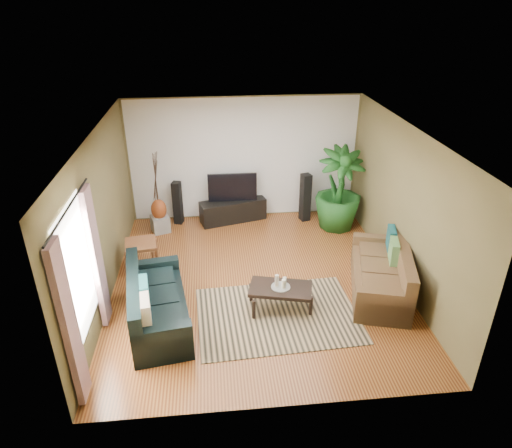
{
  "coord_description": "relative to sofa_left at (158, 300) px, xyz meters",
  "views": [
    {
      "loc": [
        -0.71,
        -6.71,
        4.58
      ],
      "look_at": [
        0.0,
        0.2,
        1.05
      ],
      "focal_mm": 32.0,
      "sensor_mm": 36.0,
      "label": 1
    }
  ],
  "objects": [
    {
      "name": "side_table",
      "position": [
        -0.43,
        1.56,
        -0.14
      ],
      "size": [
        0.62,
        0.62,
        0.58
      ],
      "primitive_type": "cube",
      "rotation": [
        0.0,
        0.0,
        0.15
      ],
      "color": "brown",
      "rests_on": "floor"
    },
    {
      "name": "area_rug",
      "position": [
        1.84,
        -0.02,
        -0.42
      ],
      "size": [
        2.61,
        1.92,
        0.01
      ],
      "primitive_type": "cube",
      "rotation": [
        0.0,
        0.0,
        0.05
      ],
      "color": "tan",
      "rests_on": "floor"
    },
    {
      "name": "curtain_rod",
      "position": [
        -0.81,
        -0.65,
        1.87
      ],
      "size": [
        0.03,
        1.9,
        0.03
      ],
      "primitive_type": "cylinder",
      "rotation": [
        1.57,
        0.0,
        0.0
      ],
      "color": "black",
      "rests_on": "ground"
    },
    {
      "name": "sofa_left",
      "position": [
        0.0,
        0.0,
        0.0
      ],
      "size": [
        1.11,
        2.03,
        0.85
      ],
      "primitive_type": "cube",
      "rotation": [
        0.0,
        0.0,
        1.72
      ],
      "color": "black",
      "rests_on": "floor"
    },
    {
      "name": "coffee_table",
      "position": [
        1.91,
        0.17,
        -0.22
      ],
      "size": [
        1.09,
        0.76,
        0.4
      ],
      "primitive_type": "cube",
      "rotation": [
        0.0,
        0.0,
        -0.24
      ],
      "color": "black",
      "rests_on": "floor"
    },
    {
      "name": "ceiling",
      "position": [
        1.62,
        0.95,
        2.28
      ],
      "size": [
        5.5,
        5.5,
        0.0
      ],
      "primitive_type": "plane",
      "rotation": [
        3.14,
        0.0,
        0.0
      ],
      "color": "white",
      "rests_on": "ground"
    },
    {
      "name": "sofa_right",
      "position": [
        3.65,
        0.46,
        0.0
      ],
      "size": [
        1.35,
        2.1,
        0.85
      ],
      "primitive_type": "cube",
      "rotation": [
        0.0,
        0.0,
        -1.84
      ],
      "color": "brown",
      "rests_on": "floor"
    },
    {
      "name": "candle_mid",
      "position": [
        1.95,
        0.13,
        0.07
      ],
      "size": [
        0.06,
        0.06,
        0.15
      ],
      "primitive_type": "cylinder",
      "color": "#F2ECCC",
      "rests_on": "candle_tray"
    },
    {
      "name": "plant_pot",
      "position": [
        3.55,
        2.9,
        -0.3
      ],
      "size": [
        0.33,
        0.33,
        0.25
      ],
      "primitive_type": "cylinder",
      "color": "black",
      "rests_on": "floor"
    },
    {
      "name": "speaker_right",
      "position": [
        2.94,
        3.32,
        0.12
      ],
      "size": [
        0.24,
        0.26,
        1.08
      ],
      "primitive_type": "cube",
      "rotation": [
        0.0,
        0.0,
        0.25
      ],
      "color": "black",
      "rests_on": "floor"
    },
    {
      "name": "wall_front",
      "position": [
        1.62,
        -1.8,
        0.93
      ],
      "size": [
        5.0,
        0.0,
        5.0
      ],
      "primitive_type": "plane",
      "rotation": [
        -1.57,
        0.0,
        0.0
      ],
      "color": "brown",
      "rests_on": "ground"
    },
    {
      "name": "candle_tray",
      "position": [
        1.91,
        0.17,
        -0.02
      ],
      "size": [
        0.3,
        0.3,
        0.01
      ],
      "primitive_type": "cylinder",
      "color": "gray",
      "rests_on": "coffee_table"
    },
    {
      "name": "wall_back",
      "position": [
        1.62,
        3.7,
        0.93
      ],
      "size": [
        5.0,
        0.0,
        5.0
      ],
      "primitive_type": "plane",
      "rotation": [
        1.57,
        0.0,
        0.0
      ],
      "color": "brown",
      "rests_on": "ground"
    },
    {
      "name": "wall_right",
      "position": [
        4.12,
        0.95,
        0.92
      ],
      "size": [
        0.0,
        5.5,
        5.5
      ],
      "primitive_type": "plane",
      "rotation": [
        1.57,
        0.0,
        -1.57
      ],
      "color": "brown",
      "rests_on": "ground"
    },
    {
      "name": "potted_plant",
      "position": [
        3.55,
        2.9,
        0.46
      ],
      "size": [
        1.09,
        1.09,
        1.77
      ],
      "primitive_type": "imported",
      "rotation": [
        0.0,
        0.0,
        0.11
      ],
      "color": "#1A501B",
      "rests_on": "floor"
    },
    {
      "name": "pedestal",
      "position": [
        -0.24,
        3.08,
        -0.25
      ],
      "size": [
        0.45,
        0.45,
        0.35
      ],
      "primitive_type": "cube",
      "rotation": [
        0.0,
        0.0,
        0.34
      ],
      "color": "#999896",
      "rests_on": "floor"
    },
    {
      "name": "curtain_near",
      "position": [
        -0.81,
        -1.4,
        0.72
      ],
      "size": [
        0.08,
        0.35,
        2.2
      ],
      "primitive_type": "cube",
      "color": "gray",
      "rests_on": "ground"
    },
    {
      "name": "speaker_left",
      "position": [
        0.13,
        3.45,
        0.06
      ],
      "size": [
        0.22,
        0.23,
        0.96
      ],
      "primitive_type": "cube",
      "rotation": [
        0.0,
        0.0,
        -0.28
      ],
      "color": "black",
      "rests_on": "floor"
    },
    {
      "name": "backwall_panel",
      "position": [
        1.62,
        3.69,
        0.93
      ],
      "size": [
        4.9,
        0.0,
        4.9
      ],
      "primitive_type": "plane",
      "rotation": [
        1.57,
        0.0,
        0.0
      ],
      "color": "white",
      "rests_on": "ground"
    },
    {
      "name": "television",
      "position": [
        1.34,
        3.45,
        0.37
      ],
      "size": [
        1.06,
        0.06,
        0.63
      ],
      "primitive_type": "cube",
      "color": "black",
      "rests_on": "tv_stand"
    },
    {
      "name": "floor",
      "position": [
        1.62,
        0.95,
        -0.42
      ],
      "size": [
        5.5,
        5.5,
        0.0
      ],
      "primitive_type": "plane",
      "color": "#9D5C28",
      "rests_on": "ground"
    },
    {
      "name": "wall_left",
      "position": [
        -0.88,
        0.95,
        0.92
      ],
      "size": [
        0.0,
        5.5,
        5.5
      ],
      "primitive_type": "plane",
      "rotation": [
        1.57,
        0.0,
        1.57
      ],
      "color": "brown",
      "rests_on": "ground"
    },
    {
      "name": "curtain_far",
      "position": [
        -0.81,
        0.1,
        0.72
      ],
      "size": [
        0.08,
        0.35,
        2.2
      ],
      "primitive_type": "cube",
      "color": "gray",
      "rests_on": "ground"
    },
    {
      "name": "candle_short",
      "position": [
        1.98,
        0.23,
        0.05
      ],
      "size": [
        0.06,
        0.06,
        0.13
      ],
      "primitive_type": "cylinder",
      "color": "beige",
      "rests_on": "candle_tray"
    },
    {
      "name": "window_pane",
      "position": [
        -0.86,
        -0.65,
        0.97
      ],
      "size": [
        0.0,
        1.8,
        1.8
      ],
      "primitive_type": "plane",
      "rotation": [
        1.57,
        0.0,
        1.57
      ],
      "color": "white",
      "rests_on": "ground"
    },
    {
      "name": "tv_stand",
      "position": [
        1.34,
        3.44,
        -0.18
      ],
      "size": [
        1.51,
        0.8,
        0.48
      ],
      "primitive_type": "cube",
      "rotation": [
        0.0,
        0.0,
        0.27
      ],
      "color": "black",
      "rests_on": "floor"
    },
    {
      "name": "vase",
      "position": [
        -0.24,
        3.08,
        0.09
      ],
      "size": [
        0.32,
        0.32,
        0.45
      ],
      "primitive_type": "ellipsoid",
      "color": "brown",
      "rests_on": "pedestal"
    },
    {
      "name": "candle_tall",
      "position": [
        1.85,
        0.2,
        0.09
      ],
      "size": [
        0.06,
        0.06,
        0.2
      ],
      "primitive_type": "cylinder",
      "color": "beige",
      "rests_on": "candle_tray"
    }
  ]
}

